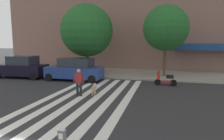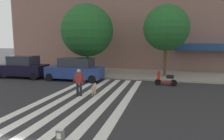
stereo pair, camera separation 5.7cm
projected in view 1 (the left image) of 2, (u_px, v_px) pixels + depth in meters
The scene contains 10 objects.
ground_plane at pixel (64, 97), 11.79m from camera, with size 160.00×160.00×0.00m, color #2B2B2D.
sidewalk_far at pixel (107, 73), 20.87m from camera, with size 80.00×6.00×0.15m, color gray.
crosswalk_stripes at pixel (87, 99), 11.43m from camera, with size 4.95×12.36×0.01m.
parked_car_near_curb at pixel (22, 67), 18.24m from camera, with size 4.57×2.10×2.01m.
parked_car_behind_first at pixel (75, 70), 16.93m from camera, with size 4.77×1.92×1.92m.
parked_scooter at pixel (166, 79), 14.93m from camera, with size 1.63×0.50×1.11m.
street_tree_nearest at pixel (87, 31), 19.54m from camera, with size 5.12×5.12×6.77m.
street_tree_middle at pixel (166, 28), 17.86m from camera, with size 4.10×4.10×6.40m.
pedestrian_dog_walker at pixel (79, 81), 11.94m from camera, with size 0.71×0.31×1.64m.
dog_on_leash at pixel (94, 88), 12.34m from camera, with size 0.40×1.11×0.65m.
Camera 1 is at (5.66, -3.88, 3.23)m, focal length 32.00 mm.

